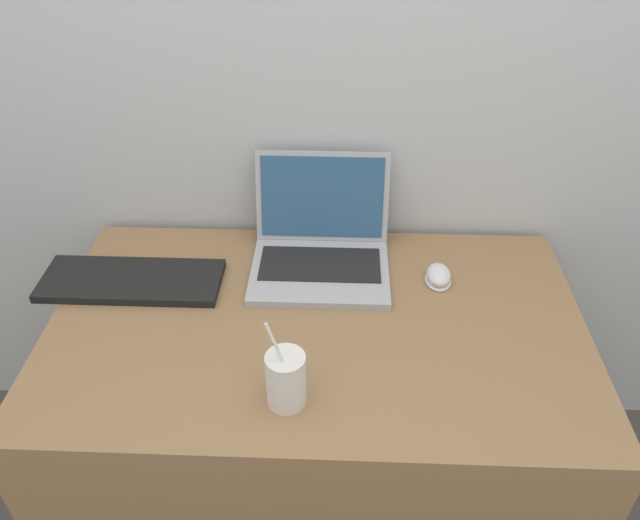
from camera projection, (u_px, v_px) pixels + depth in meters
name	position (u px, v px, depth m)	size (l,w,h in m)	color
wall_back	(324.00, 19.00, 1.39)	(7.00, 0.04, 2.50)	silver
desk	(317.00, 424.00, 1.60)	(1.20, 0.72, 0.71)	#936D47
laptop	(322.00, 245.00, 1.54)	(0.33, 0.31, 0.25)	#ADADB2
drink_cup	(286.00, 379.00, 1.17)	(0.08, 0.08, 0.20)	silver
computer_mouse	(438.00, 276.00, 1.50)	(0.06, 0.09, 0.04)	white
external_keyboard	(132.00, 281.00, 1.49)	(0.43, 0.16, 0.02)	black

